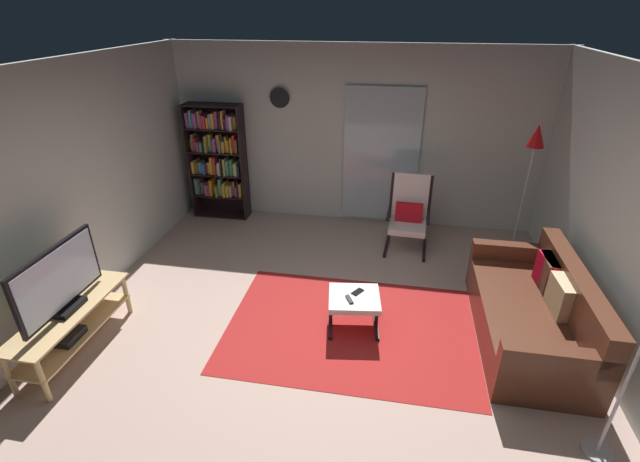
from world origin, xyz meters
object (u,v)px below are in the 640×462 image
lounge_armchair (409,211)px  leather_sofa (534,313)px  tv_remote (349,299)px  television (59,281)px  cell_phone (358,292)px  bookshelf_near_tv (217,157)px  floor_lamp_by_shelf (534,150)px  tv_stand (71,324)px  ottoman (354,302)px  wall_clock (280,98)px

lounge_armchair → leather_sofa: bearing=-54.0°
tv_remote → television: bearing=169.5°
lounge_armchair → cell_phone: lounge_armchair is taller
television → bookshelf_near_tv: (0.24, 3.25, 0.16)m
bookshelf_near_tv → floor_lamp_by_shelf: bearing=-8.3°
bookshelf_near_tv → floor_lamp_by_shelf: size_ratio=0.98×
floor_lamp_by_shelf → tv_stand: bearing=-149.9°
ottoman → cell_phone: cell_phone is taller
lounge_armchair → cell_phone: (-0.51, -1.81, -0.14)m
television → floor_lamp_by_shelf: 5.30m
tv_stand → leather_sofa: size_ratio=0.71×
lounge_armchair → tv_remote: bearing=-106.6°
television → leather_sofa: 4.55m
cell_phone → wall_clock: size_ratio=0.48×
leather_sofa → tv_remote: 1.85m
television → ottoman: (2.63, 0.82, -0.48)m
television → cell_phone: (2.65, 0.90, -0.41)m
television → ottoman: bearing=17.4°
cell_phone → wall_clock: 3.25m
television → floor_lamp_by_shelf: (4.55, 2.62, 0.69)m
television → tv_remote: (2.58, 0.75, -0.41)m
leather_sofa → wall_clock: 4.32m
television → cell_phone: bearing=18.7°
tv_remote → ottoman: bearing=33.5°
tv_stand → ottoman: bearing=17.7°
leather_sofa → wall_clock: bearing=142.6°
television → bookshelf_near_tv: bookshelf_near_tv is taller
television → ottoman: 2.79m
lounge_armchair → wall_clock: size_ratio=3.53×
ottoman → floor_lamp_by_shelf: (1.93, 1.80, 1.17)m
television → cell_phone: television is taller
wall_clock → tv_remote: bearing=-63.0°
tv_stand → bookshelf_near_tv: bearing=85.7°
tv_remote → cell_phone: 0.17m
television → lounge_armchair: (3.17, 2.71, -0.27)m
ottoman → wall_clock: bearing=118.4°
television → floor_lamp_by_shelf: floor_lamp_by_shelf is taller
bookshelf_near_tv → cell_phone: bookshelf_near_tv is taller
tv_stand → bookshelf_near_tv: (0.24, 3.27, 0.64)m
leather_sofa → wall_clock: wall_clock is taller
leather_sofa → cell_phone: 1.77m
bookshelf_near_tv → cell_phone: 3.41m
television → lounge_armchair: 4.17m
television → wall_clock: bearing=70.4°
tv_stand → cell_phone: 2.81m
leather_sofa → floor_lamp_by_shelf: size_ratio=1.06×
tv_stand → floor_lamp_by_shelf: 5.39m
leather_sofa → wall_clock: (-3.20, 2.45, 1.55)m
bookshelf_near_tv → cell_phone: size_ratio=12.61×
cell_phone → bookshelf_near_tv: bearing=168.3°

